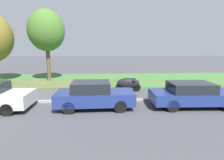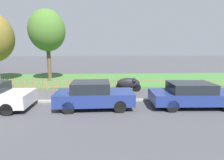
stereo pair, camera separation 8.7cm
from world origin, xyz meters
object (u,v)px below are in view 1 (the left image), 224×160
at_px(parked_car_red_compact, 193,94).
at_px(tree_far_left, 46,31).
at_px(parked_car_navy_estate, 94,95).
at_px(covered_motorcycle, 129,83).

relative_size(parked_car_red_compact, tree_far_left, 0.70).
distance_m(parked_car_navy_estate, tree_far_left, 9.89).
xyz_separation_m(parked_car_navy_estate, parked_car_red_compact, (5.26, -0.06, -0.03)).
bearing_deg(tree_far_left, parked_car_red_compact, -38.78).
relative_size(parked_car_red_compact, covered_motorcycle, 2.51).
bearing_deg(covered_motorcycle, parked_car_red_compact, -46.20).
bearing_deg(tree_far_left, parked_car_navy_estate, -59.73).
height_order(covered_motorcycle, tree_far_left, tree_far_left).
bearing_deg(parked_car_red_compact, covered_motorcycle, 131.73).
bearing_deg(covered_motorcycle, tree_far_left, 151.68).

